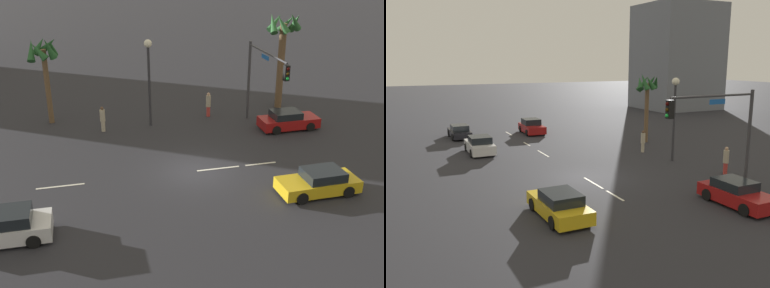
% 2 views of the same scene
% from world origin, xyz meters
% --- Properties ---
extents(ground_plane, '(220.00, 220.00, 0.00)m').
position_xyz_m(ground_plane, '(0.00, 0.00, 0.00)').
color(ground_plane, '#28282D').
extents(lane_stripe_2, '(2.59, 0.14, 0.01)m').
position_xyz_m(lane_stripe_2, '(-7.67, 0.00, 0.01)').
color(lane_stripe_2, silver).
rests_on(lane_stripe_2, ground_plane).
extents(lane_stripe_3, '(2.57, 0.14, 0.01)m').
position_xyz_m(lane_stripe_3, '(1.34, 0.00, 0.01)').
color(lane_stripe_3, silver).
rests_on(lane_stripe_3, ground_plane).
extents(lane_stripe_4, '(1.93, 0.14, 0.01)m').
position_xyz_m(lane_stripe_4, '(4.00, 0.00, 0.01)').
color(lane_stripe_4, silver).
rests_on(lane_stripe_4, ground_plane).
extents(car_0, '(4.17, 2.00, 1.45)m').
position_xyz_m(car_0, '(-9.97, -4.61, 0.67)').
color(car_0, silver).
rests_on(car_0, ground_plane).
extents(car_2, '(4.30, 1.99, 1.31)m').
position_xyz_m(car_2, '(5.66, -4.02, 0.61)').
color(car_2, gold).
rests_on(car_2, ground_plane).
extents(car_3, '(4.15, 1.92, 1.33)m').
position_xyz_m(car_3, '(7.99, 4.98, 0.62)').
color(car_3, maroon).
rests_on(car_3, ground_plane).
extents(traffic_signal, '(0.43, 6.20, 5.79)m').
position_xyz_m(traffic_signal, '(6.01, 5.53, 4.01)').
color(traffic_signal, '#38383D').
rests_on(traffic_signal, ground_plane).
extents(streetlamp, '(0.56, 0.56, 6.19)m').
position_xyz_m(streetlamp, '(-1.33, 8.01, 4.34)').
color(streetlamp, '#2D2D33').
rests_on(streetlamp, ground_plane).
extents(pedestrian_0, '(0.50, 0.50, 1.82)m').
position_xyz_m(pedestrian_0, '(-4.75, 7.64, 0.96)').
color(pedestrian_0, '#B2A58C').
rests_on(pedestrian_0, ground_plane).
extents(pedestrian_1, '(0.38, 0.38, 1.86)m').
position_xyz_m(pedestrian_1, '(3.23, 8.83, 0.98)').
color(pedestrian_1, '#BF3833').
rests_on(pedestrian_1, ground_plane).
extents(palm_tree_0, '(2.26, 2.40, 6.34)m').
position_xyz_m(palm_tree_0, '(-8.31, 10.31, 4.85)').
color(palm_tree_0, brown).
rests_on(palm_tree_0, ground_plane).
extents(palm_tree_1, '(2.58, 2.74, 7.64)m').
position_xyz_m(palm_tree_1, '(9.29, 9.59, 5.34)').
color(palm_tree_1, brown).
rests_on(palm_tree_1, ground_plane).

